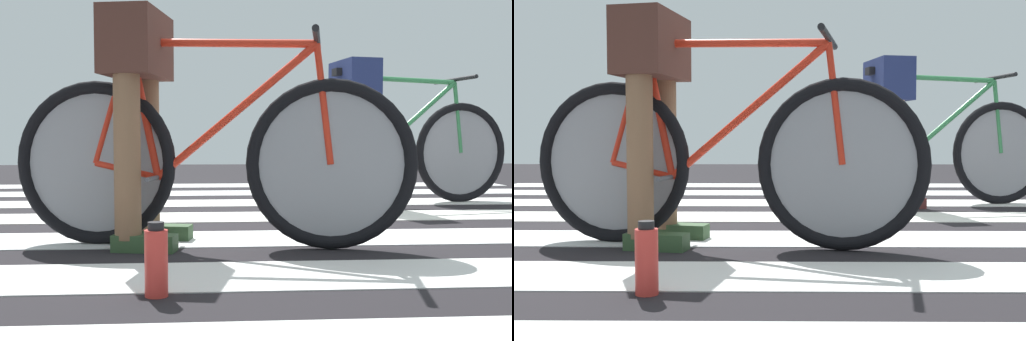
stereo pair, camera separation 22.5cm
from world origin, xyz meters
TOP-DOWN VIEW (x-y plane):
  - ground at (0.00, 0.00)m, footprint 18.00×14.00m
  - crosswalk_markings at (-0.06, 0.18)m, footprint 5.34×5.01m
  - bicycle_1_of_2 at (-0.21, -0.78)m, footprint 1.72×0.55m
  - cyclist_1_of_2 at (-0.52, -0.72)m, footprint 0.38×0.45m
  - bicycle_2_of_2 at (1.08, 0.80)m, footprint 1.72×0.55m
  - cyclist_2_of_2 at (0.78, 0.74)m, footprint 0.38×0.45m
  - water_bottle at (-0.37, -1.59)m, footprint 0.07×0.07m

SIDE VIEW (x-z plane):
  - ground at x=0.00m, z-range 0.00..0.02m
  - crosswalk_markings at x=-0.06m, z-range 0.02..0.02m
  - water_bottle at x=-0.37m, z-range 0.01..0.24m
  - bicycle_1_of_2 at x=-0.21m, z-range -0.06..0.87m
  - bicycle_2_of_2 at x=1.08m, z-range -0.06..0.87m
  - cyclist_2_of_2 at x=0.78m, z-range 0.17..1.15m
  - cyclist_1_of_2 at x=-0.52m, z-range 0.17..1.18m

